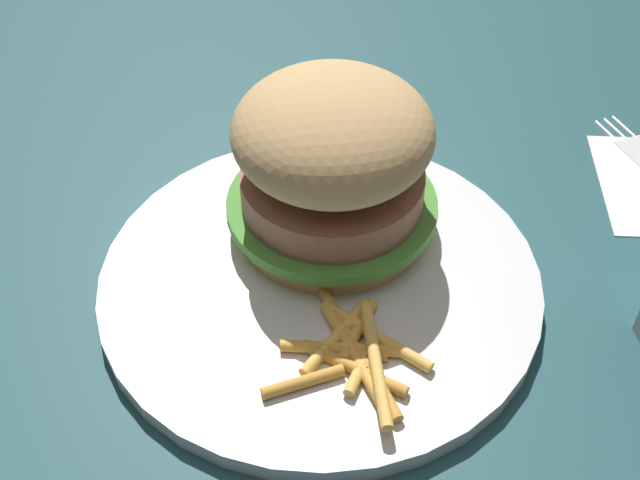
# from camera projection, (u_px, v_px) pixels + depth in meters

# --- Properties ---
(ground_plane) EXTENTS (1.60, 1.60, 0.00)m
(ground_plane) POSITION_uv_depth(u_px,v_px,m) (331.00, 317.00, 0.51)
(ground_plane) COLOR #1E474C
(plate) EXTENTS (0.28, 0.28, 0.01)m
(plate) POSITION_uv_depth(u_px,v_px,m) (320.00, 281.00, 0.52)
(plate) COLOR silver
(plate) RESTS_ON ground_plane
(sandwich) EXTENTS (0.14, 0.14, 0.11)m
(sandwich) POSITION_uv_depth(u_px,v_px,m) (332.00, 162.00, 0.51)
(sandwich) COLOR tan
(sandwich) RESTS_ON plate
(fries_pile) EXTENTS (0.09, 0.10, 0.01)m
(fries_pile) POSITION_uv_depth(u_px,v_px,m) (354.00, 353.00, 0.47)
(fries_pile) COLOR gold
(fries_pile) RESTS_ON plate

